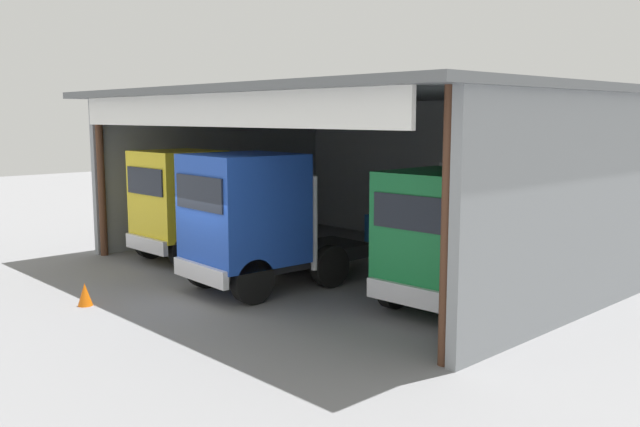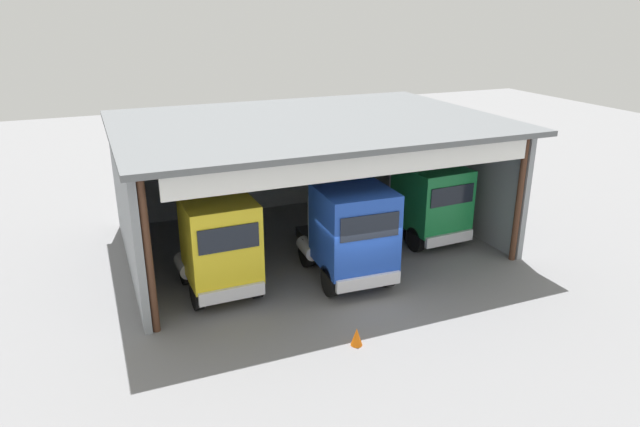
{
  "view_description": "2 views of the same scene",
  "coord_description": "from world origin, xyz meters",
  "px_view_note": "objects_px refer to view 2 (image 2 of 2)",
  "views": [
    {
      "loc": [
        14.05,
        -9.75,
        4.55
      ],
      "look_at": [
        0.0,
        3.47,
        1.78
      ],
      "focal_mm": 38.17,
      "sensor_mm": 36.0,
      "label": 1
    },
    {
      "loc": [
        -8.07,
        -15.96,
        9.49
      ],
      "look_at": [
        0.0,
        3.47,
        1.78
      ],
      "focal_mm": 31.99,
      "sensor_mm": 36.0,
      "label": 2
    }
  ],
  "objects_px": {
    "tool_cart": "(234,211)",
    "traffic_cone": "(357,337)",
    "truck_blue_center_bay": "(350,232)",
    "oil_drum": "(325,198)",
    "truck_yellow_left_bay": "(219,245)",
    "truck_green_center_right_bay": "(427,201)"
  },
  "relations": [
    {
      "from": "traffic_cone",
      "to": "truck_yellow_left_bay",
      "type": "bearing_deg",
      "value": 122.25
    },
    {
      "from": "tool_cart",
      "to": "truck_blue_center_bay",
      "type": "bearing_deg",
      "value": -72.76
    },
    {
      "from": "truck_green_center_right_bay",
      "to": "oil_drum",
      "type": "relative_size",
      "value": 5.41
    },
    {
      "from": "oil_drum",
      "to": "truck_green_center_right_bay",
      "type": "bearing_deg",
      "value": -68.37
    },
    {
      "from": "truck_green_center_right_bay",
      "to": "traffic_cone",
      "type": "height_order",
      "value": "truck_green_center_right_bay"
    },
    {
      "from": "truck_yellow_left_bay",
      "to": "oil_drum",
      "type": "xyz_separation_m",
      "value": [
        6.95,
        7.07,
        -1.39
      ]
    },
    {
      "from": "tool_cart",
      "to": "traffic_cone",
      "type": "relative_size",
      "value": 1.79
    },
    {
      "from": "truck_yellow_left_bay",
      "to": "tool_cart",
      "type": "relative_size",
      "value": 4.28
    },
    {
      "from": "oil_drum",
      "to": "truck_blue_center_bay",
      "type": "bearing_deg",
      "value": -107.05
    },
    {
      "from": "truck_blue_center_bay",
      "to": "oil_drum",
      "type": "relative_size",
      "value": 5.95
    },
    {
      "from": "truck_yellow_left_bay",
      "to": "oil_drum",
      "type": "height_order",
      "value": "truck_yellow_left_bay"
    },
    {
      "from": "truck_yellow_left_bay",
      "to": "oil_drum",
      "type": "bearing_deg",
      "value": -135.74
    },
    {
      "from": "tool_cart",
      "to": "truck_yellow_left_bay",
      "type": "bearing_deg",
      "value": -107.97
    },
    {
      "from": "truck_blue_center_bay",
      "to": "traffic_cone",
      "type": "distance_m",
      "value": 4.53
    },
    {
      "from": "truck_blue_center_bay",
      "to": "traffic_cone",
      "type": "height_order",
      "value": "truck_blue_center_bay"
    },
    {
      "from": "truck_yellow_left_bay",
      "to": "tool_cart",
      "type": "bearing_deg",
      "value": -109.18
    },
    {
      "from": "traffic_cone",
      "to": "tool_cart",
      "type": "bearing_deg",
      "value": 93.73
    },
    {
      "from": "oil_drum",
      "to": "traffic_cone",
      "type": "relative_size",
      "value": 1.61
    },
    {
      "from": "traffic_cone",
      "to": "oil_drum",
      "type": "bearing_deg",
      "value": 71.19
    },
    {
      "from": "truck_yellow_left_bay",
      "to": "tool_cart",
      "type": "height_order",
      "value": "truck_yellow_left_bay"
    },
    {
      "from": "truck_yellow_left_bay",
      "to": "traffic_cone",
      "type": "distance_m",
      "value": 5.75
    },
    {
      "from": "truck_blue_center_bay",
      "to": "traffic_cone",
      "type": "bearing_deg",
      "value": 70.19
    }
  ]
}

